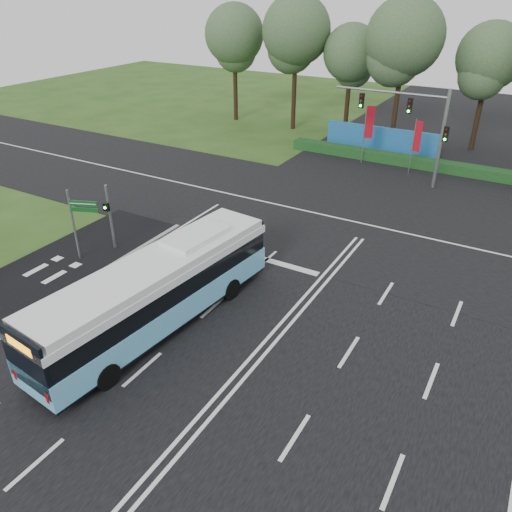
{
  "coord_description": "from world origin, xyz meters",
  "views": [
    {
      "loc": [
        7.94,
        -15.63,
        13.34
      ],
      "look_at": [
        -2.23,
        2.0,
        2.03
      ],
      "focal_mm": 35.0,
      "sensor_mm": 36.0,
      "label": 1
    }
  ],
  "objects": [
    {
      "name": "traffic_light_gantry",
      "position": [
        0.21,
        20.5,
        4.66
      ],
      "size": [
        8.41,
        0.28,
        7.0
      ],
      "color": "gray",
      "rests_on": "ground"
    },
    {
      "name": "street_sign",
      "position": [
        -11.89,
        0.22,
        2.52
      ],
      "size": [
        1.46,
        0.65,
        4.0
      ],
      "rotation": [
        0.0,
        0.0,
        0.39
      ],
      "color": "gray",
      "rests_on": "ground"
    },
    {
      "name": "hedge",
      "position": [
        0.0,
        24.5,
        0.4
      ],
      "size": [
        22.0,
        1.2,
        0.8
      ],
      "primitive_type": "cube",
      "color": "#153918",
      "rests_on": "ground"
    },
    {
      "name": "road_main",
      "position": [
        0.0,
        0.0,
        0.02
      ],
      "size": [
        20.0,
        120.0,
        0.04
      ],
      "primitive_type": "cube",
      "color": "black",
      "rests_on": "ground"
    },
    {
      "name": "kerb_strip",
      "position": [
        -10.1,
        -3.0,
        0.06
      ],
      "size": [
        0.25,
        18.0,
        0.12
      ],
      "primitive_type": "cube",
      "color": "gray",
      "rests_on": "ground"
    },
    {
      "name": "bike_path",
      "position": [
        -12.5,
        -3.0,
        0.03
      ],
      "size": [
        5.0,
        18.0,
        0.06
      ],
      "primitive_type": "cube",
      "color": "black",
      "rests_on": "ground"
    },
    {
      "name": "city_bus",
      "position": [
        -4.53,
        -2.37,
        1.76
      ],
      "size": [
        3.82,
        12.38,
        3.5
      ],
      "rotation": [
        0.0,
        0.0,
        -0.11
      ],
      "color": "#61B8E1",
      "rests_on": "ground"
    },
    {
      "name": "blue_hoarding",
      "position": [
        -4.0,
        27.0,
        1.1
      ],
      "size": [
        10.0,
        0.3,
        2.2
      ],
      "primitive_type": "cube",
      "color": "#1D5D9E",
      "rests_on": "ground"
    },
    {
      "name": "eucalyptus_row",
      "position": [
        -0.31,
        30.01,
        8.65
      ],
      "size": [
        48.76,
        8.66,
        12.44
      ],
      "color": "black",
      "rests_on": "ground"
    },
    {
      "name": "banner_flag_left",
      "position": [
        -4.21,
        23.38,
        3.1
      ],
      "size": [
        0.65,
        0.33,
        4.77
      ],
      "rotation": [
        0.0,
        0.0,
        0.42
      ],
      "color": "gray",
      "rests_on": "ground"
    },
    {
      "name": "ground",
      "position": [
        0.0,
        0.0,
        0.0
      ],
      "size": [
        120.0,
        120.0,
        0.0
      ],
      "primitive_type": "plane",
      "color": "#294C19",
      "rests_on": "ground"
    },
    {
      "name": "banner_flag_mid",
      "position": [
        -0.08,
        22.35,
        2.83
      ],
      "size": [
        0.61,
        0.25,
        4.32
      ],
      "rotation": [
        0.0,
        0.0,
        -0.34
      ],
      "color": "gray",
      "rests_on": "ground"
    },
    {
      "name": "pedestrian_signal",
      "position": [
        -11.41,
        1.9,
        2.08
      ],
      "size": [
        0.34,
        0.43,
        3.8
      ],
      "rotation": [
        0.0,
        0.0,
        0.23
      ],
      "color": "gray",
      "rests_on": "ground"
    },
    {
      "name": "road_cross",
      "position": [
        0.0,
        12.0,
        0.03
      ],
      "size": [
        120.0,
        14.0,
        0.05
      ],
      "primitive_type": "cube",
      "color": "black",
      "rests_on": "ground"
    }
  ]
}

